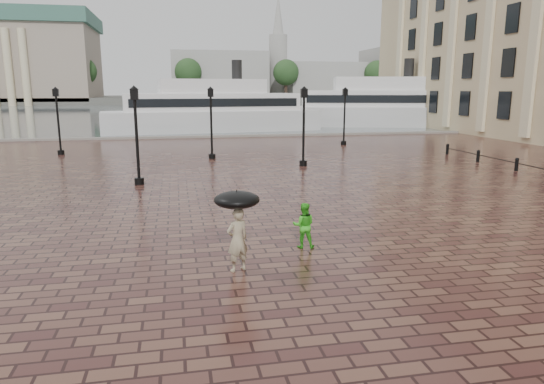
{
  "coord_description": "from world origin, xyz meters",
  "views": [
    {
      "loc": [
        -4.2,
        -13.12,
        4.37
      ],
      "look_at": [
        -1.5,
        0.59,
        1.4
      ],
      "focal_mm": 32.0,
      "sensor_mm": 36.0,
      "label": 1
    }
  ],
  "objects": [
    {
      "name": "ferry_far",
      "position": [
        20.28,
        42.31,
        2.38
      ],
      "size": [
        24.84,
        11.51,
        7.92
      ],
      "rotation": [
        0.0,
        0.0,
        -0.25
      ],
      "color": "silver",
      "rests_on": "ground"
    },
    {
      "name": "distant_skyline",
      "position": [
        48.14,
        150.0,
        9.45
      ],
      "size": [
        102.5,
        22.0,
        33.0
      ],
      "color": "#989690",
      "rests_on": "ground"
    },
    {
      "name": "ferry_near",
      "position": [
        -0.36,
        38.79,
        2.22
      ],
      "size": [
        22.94,
        7.86,
        7.37
      ],
      "rotation": [
        0.0,
        0.0,
        0.11
      ],
      "color": "silver",
      "rests_on": "ground"
    },
    {
      "name": "child_pedestrian",
      "position": [
        -0.81,
        -0.49,
        0.64
      ],
      "size": [
        0.72,
        0.61,
        1.29
      ],
      "primitive_type": "imported",
      "rotation": [
        0.0,
        0.0,
        2.92
      ],
      "color": "green",
      "rests_on": "ground"
    },
    {
      "name": "quay_edge",
      "position": [
        0.0,
        32.0,
        0.0
      ],
      "size": [
        80.0,
        0.6,
        0.3
      ],
      "primitive_type": "cube",
      "color": "slate",
      "rests_on": "ground"
    },
    {
      "name": "adult_pedestrian",
      "position": [
        -2.85,
        -1.91,
        0.79
      ],
      "size": [
        0.68,
        0.58,
        1.58
      ],
      "primitive_type": "imported",
      "rotation": [
        0.0,
        0.0,
        3.56
      ],
      "color": "tan",
      "rests_on": "ground"
    },
    {
      "name": "harbour_water",
      "position": [
        0.0,
        92.0,
        0.0
      ],
      "size": [
        240.0,
        240.0,
        0.0
      ],
      "primitive_type": "plane",
      "color": "#495359",
      "rests_on": "ground"
    },
    {
      "name": "ground",
      "position": [
        0.0,
        0.0,
        0.0
      ],
      "size": [
        300.0,
        300.0,
        0.0
      ],
      "primitive_type": "plane",
      "color": "#361A18",
      "rests_on": "ground"
    },
    {
      "name": "umbrella",
      "position": [
        -2.85,
        -1.91,
        1.79
      ],
      "size": [
        1.1,
        1.1,
        1.11
      ],
      "color": "black",
      "rests_on": "ground"
    },
    {
      "name": "far_trees",
      "position": [
        0.0,
        138.0,
        9.42
      ],
      "size": [
        188.0,
        8.0,
        13.5
      ],
      "color": "#2D2119",
      "rests_on": "ground"
    },
    {
      "name": "far_shore",
      "position": [
        0.0,
        160.0,
        1.0
      ],
      "size": [
        300.0,
        60.0,
        2.0
      ],
      "primitive_type": "cube",
      "color": "#4C4C47",
      "rests_on": "ground"
    },
    {
      "name": "street_lamps",
      "position": [
        -1.6,
        17.6,
        2.33
      ],
      "size": [
        21.44,
        14.44,
        4.4
      ],
      "color": "black",
      "rests_on": "ground"
    }
  ]
}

